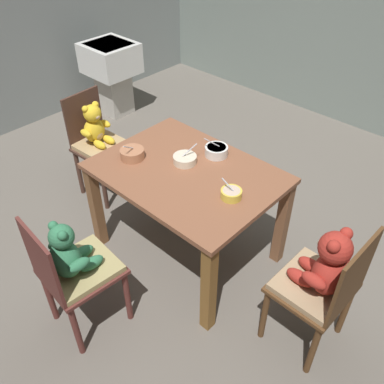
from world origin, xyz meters
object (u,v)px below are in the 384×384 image
porridge_bowl_yellow_near_right (231,194)px  sink_basin (111,69)px  dining_table (187,186)px  teddy_chair_near_front (72,264)px  porridge_bowl_cream_center (185,159)px  porridge_bowl_terracotta_near_left (132,154)px  teddy_chair_near_right (324,276)px  teddy_chair_near_left (97,137)px  porridge_bowl_white_far_center (216,151)px

porridge_bowl_yellow_near_right → sink_basin: bearing=157.3°
porridge_bowl_yellow_near_right → dining_table: bearing=178.1°
teddy_chair_near_front → porridge_bowl_cream_center: teddy_chair_near_front is taller
porridge_bowl_cream_center → porridge_bowl_terracotta_near_left: bearing=-145.9°
teddy_chair_near_right → teddy_chair_near_left: bearing=-0.8°
teddy_chair_near_left → porridge_bowl_yellow_near_right: size_ratio=6.47×
teddy_chair_near_left → porridge_bowl_white_far_center: 1.08m
teddy_chair_near_right → porridge_bowl_white_far_center: teddy_chair_near_right is taller
dining_table → porridge_bowl_terracotta_near_left: 0.41m
teddy_chair_near_right → porridge_bowl_yellow_near_right: (-0.64, 0.03, 0.17)m
porridge_bowl_cream_center → porridge_bowl_terracotta_near_left: 0.35m
dining_table → teddy_chair_near_left: size_ratio=1.33×
porridge_bowl_cream_center → porridge_bowl_white_far_center: 0.22m
teddy_chair_near_right → dining_table: bearing=-0.9°
teddy_chair_near_right → teddy_chair_near_front: bearing=39.5°
dining_table → porridge_bowl_yellow_near_right: porridge_bowl_yellow_near_right is taller
dining_table → porridge_bowl_yellow_near_right: size_ratio=8.60×
teddy_chair_near_right → sink_basin: teddy_chair_near_right is taller
teddy_chair_near_front → porridge_bowl_terracotta_near_left: (-0.32, 0.73, 0.21)m
dining_table → sink_basin: (-2.05, 1.00, -0.08)m
teddy_chair_near_front → porridge_bowl_white_far_center: size_ratio=5.55×
teddy_chair_near_left → porridge_bowl_white_far_center: (1.03, 0.23, 0.22)m
teddy_chair_near_left → sink_basin: (-1.04, 0.96, -0.02)m
porridge_bowl_white_far_center → porridge_bowl_cream_center: bearing=-114.0°
dining_table → sink_basin: sink_basin is taller
dining_table → porridge_bowl_cream_center: (-0.07, 0.06, 0.14)m
dining_table → sink_basin: size_ratio=1.48×
porridge_bowl_white_far_center → porridge_bowl_yellow_near_right: size_ratio=1.15×
teddy_chair_near_right → porridge_bowl_terracotta_near_left: size_ratio=5.32×
porridge_bowl_white_far_center → porridge_bowl_yellow_near_right: bearing=-38.6°
teddy_chair_near_front → porridge_bowl_cream_center: (-0.04, 0.92, 0.20)m
teddy_chair_near_front → porridge_bowl_white_far_center: bearing=1.9°
dining_table → teddy_chair_near_right: 1.01m
porridge_bowl_terracotta_near_left → teddy_chair_near_left: bearing=165.4°
porridge_bowl_cream_center → porridge_bowl_yellow_near_right: 0.44m
dining_table → teddy_chair_near_front: (-0.04, -0.86, -0.06)m
teddy_chair_near_front → sink_basin: size_ratio=1.10×
dining_table → teddy_chair_near_right: (1.01, -0.04, -0.02)m
dining_table → porridge_bowl_cream_center: bearing=140.0°
teddy_chair_near_front → sink_basin: teddy_chair_near_front is taller
sink_basin → porridge_bowl_white_far_center: bearing=-19.6°
dining_table → teddy_chair_near_front: 0.87m
porridge_bowl_terracotta_near_left → porridge_bowl_yellow_near_right: bearing=9.5°
porridge_bowl_terracotta_near_left → sink_basin: 2.05m
porridge_bowl_cream_center → porridge_bowl_white_far_center: porridge_bowl_white_far_center is taller
sink_basin → teddy_chair_near_right: bearing=-18.7°
teddy_chair_near_front → teddy_chair_near_left: bearing=52.0°
teddy_chair_near_front → sink_basin: bearing=51.9°
porridge_bowl_terracotta_near_left → porridge_bowl_cream_center: bearing=34.1°
teddy_chair_near_right → teddy_chair_near_left: 2.02m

